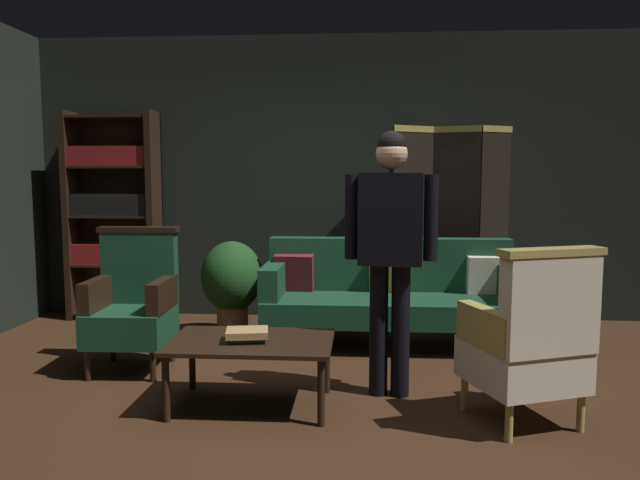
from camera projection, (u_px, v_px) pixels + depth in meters
The scene contains 12 objects.
ground_plane at pixel (311, 405), 3.75m from camera, with size 10.00×10.00×0.00m, color #331E11.
back_wall at pixel (331, 178), 6.04m from camera, with size 7.20×0.10×2.80m, color black.
folding_screen at pixel (455, 221), 5.86m from camera, with size 1.27×0.35×1.90m.
bookshelf at pixel (114, 212), 5.97m from camera, with size 0.90×0.32×2.05m.
velvet_couch at pixel (390, 290), 5.11m from camera, with size 2.12×0.78×0.88m.
coffee_table at pixel (251, 347), 3.70m from camera, with size 1.00×0.64×0.42m.
armchair_gilt_accent at pixel (530, 341), 3.40m from camera, with size 0.75×0.74×1.04m.
armchair_wing_left at pixel (133, 303), 4.43m from camera, with size 0.60×0.59×1.04m.
standing_figure at pixel (391, 238), 3.83m from camera, with size 0.59×0.26×1.70m.
potted_plant at pixel (232, 281), 5.39m from camera, with size 0.55×0.55×0.84m.
book_green_cloth at pixel (247, 339), 3.66m from camera, with size 0.20×0.14×0.03m, color #1E4C28.
book_tan_leather at pixel (247, 333), 3.66m from camera, with size 0.25×0.19×0.04m, color #9E7A47.
Camera 1 is at (0.31, -3.61, 1.42)m, focal length 33.81 mm.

